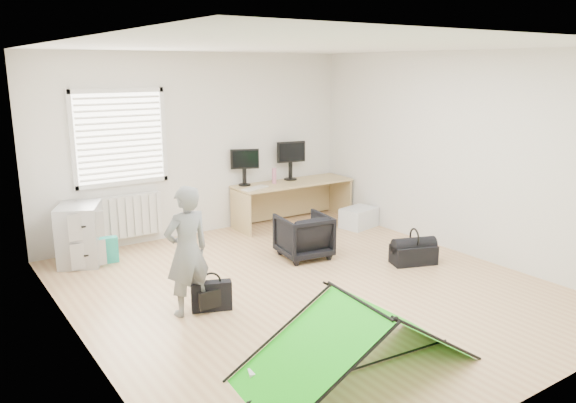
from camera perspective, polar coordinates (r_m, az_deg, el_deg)
ground at (r=6.57m, az=1.99°, el=-8.76°), size 5.50×5.50×0.00m
back_wall at (r=8.52m, az=-8.99°, el=5.69°), size 5.00×0.02×2.70m
window at (r=8.03m, az=-16.71°, el=6.24°), size 1.20×0.06×1.20m
radiator at (r=8.19m, az=-16.11°, el=-1.43°), size 1.00×0.12×0.60m
desk at (r=9.12m, az=0.52°, el=-0.10°), size 2.00×0.67×0.68m
filing_cabinet at (r=7.74m, az=-20.36°, el=-3.10°), size 0.73×0.81×0.78m
monitor_left at (r=8.78m, az=-4.46°, el=2.99°), size 0.44×0.26×0.42m
monitor_right at (r=9.20m, az=0.25°, el=3.65°), size 0.50×0.19×0.46m
keyboard at (r=8.56m, az=-3.35°, el=1.36°), size 0.48×0.28×0.02m
thermos at (r=8.92m, az=-1.41°, el=2.62°), size 0.08×0.08×0.25m
office_chair at (r=7.49m, az=1.59°, el=-3.52°), size 0.71×0.73×0.59m
person at (r=5.78m, az=-10.21°, el=-4.98°), size 0.53×0.38×1.36m
kite at (r=4.83m, az=7.07°, el=-13.38°), size 2.11×1.07×0.63m
storage_crate at (r=8.99m, az=7.20°, el=-1.63°), size 0.62×0.49×0.31m
tote_bag at (r=7.69m, az=-17.96°, el=-4.72°), size 0.30×0.16×0.34m
laptop_bag at (r=6.00m, az=-7.78°, el=-9.49°), size 0.44×0.27×0.32m
white_box at (r=4.76m, az=-3.35°, el=-17.36°), size 0.13×0.13×0.11m
duffel_bag at (r=7.47m, az=12.62°, el=-5.27°), size 0.63×0.47×0.25m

